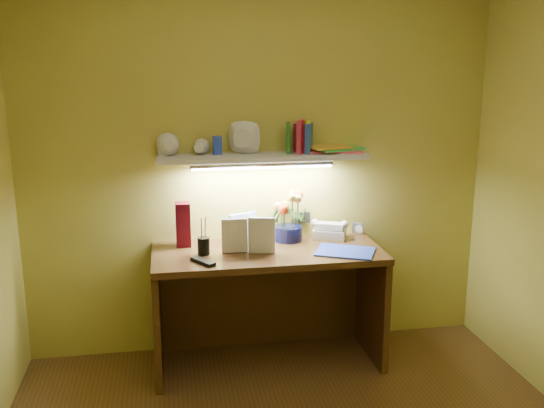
{
  "coord_description": "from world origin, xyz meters",
  "views": [
    {
      "loc": [
        -0.58,
        -2.28,
        1.88
      ],
      "look_at": [
        0.05,
        1.35,
        1.0
      ],
      "focal_mm": 40.0,
      "sensor_mm": 36.0,
      "label": 1
    }
  ],
  "objects_px": {
    "whisky_bottle": "(183,225)",
    "desk_clock": "(358,228)",
    "desk": "(268,307)",
    "flower_bouquet": "(288,216)",
    "telephone": "(330,229)"
  },
  "relations": [
    {
      "from": "telephone",
      "to": "whisky_bottle",
      "type": "bearing_deg",
      "value": -156.78
    },
    {
      "from": "telephone",
      "to": "desk",
      "type": "bearing_deg",
      "value": -134.06
    },
    {
      "from": "telephone",
      "to": "desk_clock",
      "type": "bearing_deg",
      "value": 39.59
    },
    {
      "from": "whisky_bottle",
      "to": "desk_clock",
      "type": "bearing_deg",
      "value": 3.59
    },
    {
      "from": "desk_clock",
      "to": "desk",
      "type": "bearing_deg",
      "value": -134.65
    },
    {
      "from": "desk",
      "to": "telephone",
      "type": "xyz_separation_m",
      "value": [
        0.44,
        0.19,
        0.44
      ]
    },
    {
      "from": "flower_bouquet",
      "to": "desk_clock",
      "type": "relative_size",
      "value": 4.36
    },
    {
      "from": "whisky_bottle",
      "to": "desk",
      "type": "bearing_deg",
      "value": -19.81
    },
    {
      "from": "telephone",
      "to": "desk_clock",
      "type": "height_order",
      "value": "telephone"
    },
    {
      "from": "flower_bouquet",
      "to": "desk_clock",
      "type": "distance_m",
      "value": 0.51
    },
    {
      "from": "flower_bouquet",
      "to": "telephone",
      "type": "xyz_separation_m",
      "value": [
        0.28,
        0.0,
        -0.1
      ]
    },
    {
      "from": "desk",
      "to": "whisky_bottle",
      "type": "height_order",
      "value": "whisky_bottle"
    },
    {
      "from": "flower_bouquet",
      "to": "whisky_bottle",
      "type": "distance_m",
      "value": 0.67
    },
    {
      "from": "desk",
      "to": "whisky_bottle",
      "type": "xyz_separation_m",
      "value": [
        -0.5,
        0.18,
        0.51
      ]
    },
    {
      "from": "desk_clock",
      "to": "whisky_bottle",
      "type": "distance_m",
      "value": 1.16
    }
  ]
}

